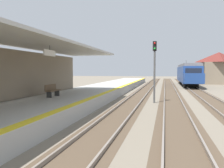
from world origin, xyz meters
TOP-DOWN VIEW (x-y plane):
  - station_platform at (-2.50, 16.00)m, footprint 5.00×80.00m
  - track_pair_nearest_platform at (1.90, 20.00)m, footprint 2.34×120.00m
  - track_pair_middle at (5.30, 20.00)m, footprint 2.34×120.00m
  - track_pair_far_side at (8.70, 20.00)m, footprint 2.34×120.00m
  - approaching_train at (8.70, 45.04)m, footprint 2.93×19.60m
  - rail_signal_post at (3.74, 19.98)m, footprint 0.32×0.34m
  - platform_bench at (-3.18, 15.11)m, footprint 0.45×1.60m
  - distant_trackside_house at (15.10, 50.81)m, footprint 6.60×5.28m

SIDE VIEW (x-z plane):
  - track_pair_nearest_platform at x=1.90m, z-range -0.03..0.13m
  - track_pair_middle at x=5.30m, z-range -0.03..0.13m
  - track_pair_far_side at x=8.70m, z-range -0.03..0.13m
  - station_platform at x=-2.50m, z-range 0.00..0.90m
  - platform_bench at x=-3.18m, z-range 0.93..1.81m
  - approaching_train at x=8.70m, z-range -0.20..4.56m
  - rail_signal_post at x=3.74m, z-range 0.59..5.79m
  - distant_trackside_house at x=15.10m, z-range 0.14..6.54m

